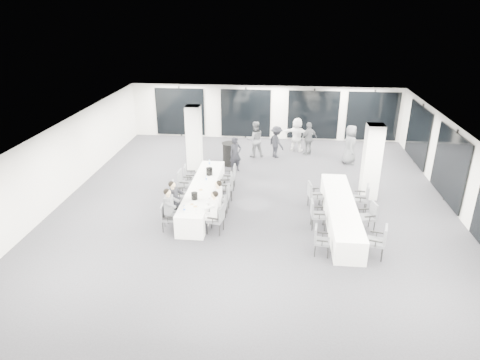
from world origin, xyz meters
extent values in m
cube|color=#242429|center=(0.00, 0.00, -0.01)|extent=(14.00, 16.00, 0.02)
cube|color=white|center=(0.00, 0.00, 2.81)|extent=(14.00, 16.00, 0.02)
cube|color=beige|center=(-7.01, 0.00, 1.40)|extent=(0.02, 16.00, 2.80)
cube|color=beige|center=(7.01, 0.00, 1.40)|extent=(0.02, 16.00, 2.80)
cube|color=beige|center=(0.00, 8.01, 1.40)|extent=(14.00, 0.02, 2.80)
cube|color=beige|center=(0.00, -8.01, 1.40)|extent=(14.00, 0.02, 2.80)
cube|color=black|center=(0.00, 7.94, 1.35)|extent=(13.60, 0.06, 2.50)
cube|color=black|center=(6.94, 1.00, 1.35)|extent=(0.06, 14.00, 2.50)
cube|color=silver|center=(-2.80, 3.20, 1.40)|extent=(0.60, 0.60, 2.80)
cube|color=silver|center=(4.20, 1.00, 1.40)|extent=(0.60, 0.60, 2.80)
cube|color=silver|center=(-1.83, -0.25, 0.38)|extent=(0.90, 5.00, 0.75)
cube|color=silver|center=(2.92, -1.21, 0.38)|extent=(0.90, 5.00, 0.75)
cylinder|color=black|center=(-1.34, 3.85, 0.51)|extent=(0.64, 0.64, 1.01)
cylinder|color=black|center=(-1.34, 3.85, 1.01)|extent=(0.74, 0.74, 0.02)
cube|color=#4B4C52|center=(-2.58, -2.17, 0.41)|extent=(0.46, 0.47, 0.07)
cube|color=#4B4C52|center=(-2.78, -2.19, 0.65)|extent=(0.09, 0.42, 0.42)
cylinder|color=black|center=(-2.78, -2.00, 0.19)|extent=(0.03, 0.03, 0.37)
cylinder|color=black|center=(-2.75, -2.36, 0.19)|extent=(0.03, 0.03, 0.37)
cylinder|color=black|center=(-2.42, -1.97, 0.19)|extent=(0.03, 0.03, 0.37)
cylinder|color=black|center=(-2.39, -2.33, 0.19)|extent=(0.03, 0.03, 0.37)
cube|color=black|center=(-2.61, -1.94, 0.56)|extent=(0.31, 0.07, 0.04)
cube|color=black|center=(-2.56, -2.39, 0.56)|extent=(0.31, 0.07, 0.04)
cube|color=#4B4C52|center=(-2.58, -1.57, 0.43)|extent=(0.52, 0.54, 0.08)
cube|color=#4B4C52|center=(-2.79, -1.61, 0.69)|extent=(0.14, 0.45, 0.44)
cylinder|color=black|center=(-2.81, -1.41, 0.20)|extent=(0.03, 0.03, 0.40)
cylinder|color=black|center=(-2.74, -1.79, 0.20)|extent=(0.03, 0.03, 0.40)
cylinder|color=black|center=(-2.43, -1.34, 0.20)|extent=(0.03, 0.03, 0.40)
cylinder|color=black|center=(-2.36, -1.72, 0.20)|extent=(0.03, 0.03, 0.40)
cube|color=black|center=(-2.63, -1.33, 0.60)|extent=(0.33, 0.10, 0.04)
cube|color=black|center=(-2.54, -1.80, 0.60)|extent=(0.33, 0.10, 0.04)
cube|color=#4B4C52|center=(-2.58, -0.58, 0.48)|extent=(0.57, 0.59, 0.08)
cube|color=#4B4C52|center=(-2.81, -0.62, 0.76)|extent=(0.15, 0.49, 0.49)
cylinder|color=black|center=(-2.83, -0.41, 0.22)|extent=(0.04, 0.04, 0.43)
cylinder|color=black|center=(-2.75, -0.83, 0.22)|extent=(0.04, 0.04, 0.43)
cylinder|color=black|center=(-2.41, -0.34, 0.22)|extent=(0.04, 0.04, 0.43)
cylinder|color=black|center=(-2.34, -0.75, 0.22)|extent=(0.04, 0.04, 0.43)
cube|color=black|center=(-2.63, -0.32, 0.66)|extent=(0.36, 0.11, 0.04)
cube|color=black|center=(-2.54, -0.84, 0.66)|extent=(0.36, 0.11, 0.04)
cube|color=#4B4C52|center=(-2.58, 0.41, 0.48)|extent=(0.51, 0.53, 0.08)
cube|color=#4B4C52|center=(-2.82, 0.42, 0.76)|extent=(0.09, 0.49, 0.49)
cylinder|color=black|center=(-2.79, 0.63, 0.22)|extent=(0.04, 0.04, 0.44)
cylinder|color=black|center=(-2.81, 0.20, 0.22)|extent=(0.04, 0.04, 0.44)
cylinder|color=black|center=(-2.36, 0.61, 0.22)|extent=(0.04, 0.04, 0.44)
cylinder|color=black|center=(-2.38, 0.18, 0.22)|extent=(0.04, 0.04, 0.44)
cube|color=black|center=(-2.57, 0.67, 0.66)|extent=(0.36, 0.06, 0.04)
cube|color=black|center=(-2.60, 0.14, 0.66)|extent=(0.36, 0.06, 0.04)
cube|color=#4B4C52|center=(-2.58, 1.25, 0.43)|extent=(0.49, 0.51, 0.08)
cube|color=#4B4C52|center=(-2.79, 1.22, 0.69)|extent=(0.11, 0.44, 0.44)
cylinder|color=black|center=(-2.80, 1.42, 0.20)|extent=(0.03, 0.03, 0.39)
cylinder|color=black|center=(-2.75, 1.04, 0.20)|extent=(0.03, 0.03, 0.39)
cylinder|color=black|center=(-2.42, 1.46, 0.20)|extent=(0.03, 0.03, 0.39)
cylinder|color=black|center=(-2.37, 1.08, 0.20)|extent=(0.03, 0.03, 0.39)
cube|color=black|center=(-2.61, 1.49, 0.59)|extent=(0.33, 0.08, 0.04)
cube|color=black|center=(-2.56, 1.01, 0.59)|extent=(0.33, 0.08, 0.04)
cube|color=#4B4C52|center=(-1.08, -2.19, 0.45)|extent=(0.54, 0.55, 0.08)
cube|color=#4B4C52|center=(-0.87, -2.23, 0.72)|extent=(0.14, 0.46, 0.46)
cylinder|color=black|center=(-0.92, -2.43, 0.21)|extent=(0.04, 0.04, 0.41)
cylinder|color=black|center=(-0.85, -2.03, 0.21)|extent=(0.04, 0.04, 0.41)
cylinder|color=black|center=(-1.32, -2.36, 0.21)|extent=(0.04, 0.04, 0.41)
cylinder|color=black|center=(-1.25, -1.96, 0.21)|extent=(0.04, 0.04, 0.41)
cube|color=black|center=(-1.13, -2.44, 0.62)|extent=(0.34, 0.10, 0.04)
cube|color=black|center=(-1.04, -1.95, 0.62)|extent=(0.34, 0.10, 0.04)
cube|color=#4B4C52|center=(-1.08, -1.37, 0.41)|extent=(0.44, 0.46, 0.07)
cube|color=#4B4C52|center=(-0.88, -1.38, 0.66)|extent=(0.08, 0.42, 0.42)
cylinder|color=black|center=(-0.91, -1.56, 0.19)|extent=(0.03, 0.03, 0.37)
cylinder|color=black|center=(-0.89, -1.20, 0.19)|extent=(0.03, 0.03, 0.37)
cylinder|color=black|center=(-1.28, -1.54, 0.19)|extent=(0.03, 0.03, 0.37)
cylinder|color=black|center=(-1.26, -1.18, 0.19)|extent=(0.03, 0.03, 0.37)
cube|color=black|center=(-1.10, -1.60, 0.57)|extent=(0.31, 0.05, 0.04)
cube|color=black|center=(-1.07, -1.14, 0.57)|extent=(0.31, 0.05, 0.04)
cube|color=#4B4C52|center=(-1.08, -0.67, 0.46)|extent=(0.49, 0.51, 0.08)
cube|color=#4B4C52|center=(-0.86, -0.67, 0.74)|extent=(0.08, 0.47, 0.47)
cylinder|color=black|center=(-0.89, -0.88, 0.21)|extent=(0.04, 0.04, 0.42)
cylinder|color=black|center=(-0.87, -0.47, 0.21)|extent=(0.04, 0.04, 0.42)
cylinder|color=black|center=(-1.30, -0.86, 0.21)|extent=(0.04, 0.04, 0.42)
cylinder|color=black|center=(-1.28, -0.45, 0.21)|extent=(0.04, 0.04, 0.42)
cube|color=black|center=(-1.09, -0.92, 0.64)|extent=(0.35, 0.05, 0.04)
cube|color=black|center=(-1.08, -0.41, 0.64)|extent=(0.35, 0.05, 0.04)
cube|color=#4B4C52|center=(-1.08, 0.29, 0.48)|extent=(0.57, 0.59, 0.08)
cube|color=#4B4C52|center=(-0.85, 0.33, 0.76)|extent=(0.15, 0.49, 0.49)
cylinder|color=black|center=(-0.84, 0.12, 0.22)|extent=(0.04, 0.04, 0.44)
cylinder|color=black|center=(-0.91, 0.53, 0.22)|extent=(0.04, 0.04, 0.44)
cylinder|color=black|center=(-1.26, 0.04, 0.22)|extent=(0.04, 0.04, 0.44)
cylinder|color=black|center=(-1.33, 0.46, 0.22)|extent=(0.04, 0.04, 0.44)
cube|color=black|center=(-1.04, 0.03, 0.66)|extent=(0.36, 0.11, 0.04)
cube|color=black|center=(-1.13, 0.55, 0.66)|extent=(0.36, 0.11, 0.04)
cube|color=#4B4C52|center=(-1.08, 1.25, 0.46)|extent=(0.48, 0.50, 0.08)
cube|color=#4B4C52|center=(-0.86, 1.25, 0.74)|extent=(0.07, 0.47, 0.47)
cylinder|color=black|center=(-0.88, 1.05, 0.21)|extent=(0.04, 0.04, 0.42)
cylinder|color=black|center=(-0.88, 1.46, 0.21)|extent=(0.04, 0.04, 0.42)
cylinder|color=black|center=(-1.29, 1.04, 0.21)|extent=(0.04, 0.04, 0.42)
cylinder|color=black|center=(-1.29, 1.45, 0.21)|extent=(0.04, 0.04, 0.42)
cube|color=black|center=(-1.08, 1.00, 0.64)|extent=(0.35, 0.05, 0.04)
cube|color=black|center=(-1.09, 1.51, 0.64)|extent=(0.35, 0.05, 0.04)
cube|color=#4B4C52|center=(2.17, -3.15, 0.42)|extent=(0.48, 0.49, 0.07)
cube|color=#4B4C52|center=(1.97, -3.13, 0.67)|extent=(0.10, 0.43, 0.43)
cylinder|color=black|center=(2.01, -2.95, 0.19)|extent=(0.03, 0.03, 0.38)
cylinder|color=black|center=(1.97, -3.32, 0.19)|extent=(0.03, 0.03, 0.38)
cylinder|color=black|center=(2.38, -2.99, 0.19)|extent=(0.03, 0.03, 0.38)
cylinder|color=black|center=(2.33, -3.36, 0.19)|extent=(0.03, 0.03, 0.38)
cube|color=black|center=(2.20, -2.92, 0.58)|extent=(0.32, 0.07, 0.04)
cube|color=black|center=(2.15, -3.39, 0.58)|extent=(0.32, 0.07, 0.04)
cube|color=#4B4C52|center=(2.17, -1.58, 0.45)|extent=(0.48, 0.50, 0.08)
cube|color=#4B4C52|center=(1.95, -1.59, 0.72)|extent=(0.08, 0.46, 0.46)
cylinder|color=black|center=(1.96, -1.39, 0.21)|extent=(0.04, 0.04, 0.41)
cylinder|color=black|center=(1.98, -1.79, 0.21)|extent=(0.04, 0.04, 0.41)
cylinder|color=black|center=(2.37, -1.38, 0.21)|extent=(0.04, 0.04, 0.41)
cylinder|color=black|center=(2.38, -1.78, 0.21)|extent=(0.04, 0.04, 0.41)
cube|color=black|center=(2.16, -1.33, 0.62)|extent=(0.34, 0.05, 0.04)
cube|color=black|center=(2.18, -1.83, 0.62)|extent=(0.34, 0.05, 0.04)
cube|color=#4B4C52|center=(2.17, -0.13, 0.46)|extent=(0.55, 0.57, 0.08)
cube|color=#4B4C52|center=(1.95, -0.17, 0.74)|extent=(0.14, 0.48, 0.47)
cylinder|color=black|center=(1.93, 0.03, 0.21)|extent=(0.04, 0.04, 0.42)
cylinder|color=black|center=(2.00, -0.37, 0.21)|extent=(0.04, 0.04, 0.42)
cylinder|color=black|center=(2.34, 0.10, 0.21)|extent=(0.04, 0.04, 0.42)
cylinder|color=black|center=(2.41, -0.30, 0.21)|extent=(0.04, 0.04, 0.42)
cube|color=black|center=(2.13, 0.12, 0.64)|extent=(0.35, 0.10, 0.04)
cube|color=black|center=(2.22, -0.39, 0.64)|extent=(0.35, 0.10, 0.04)
cube|color=#4B4C52|center=(3.67, -3.13, 0.48)|extent=(0.60, 0.61, 0.08)
cube|color=#4B4C52|center=(3.90, -3.19, 0.76)|extent=(0.18, 0.49, 0.49)
cylinder|color=black|center=(3.83, -3.39, 0.22)|extent=(0.04, 0.04, 0.43)
cylinder|color=black|center=(3.93, -2.98, 0.22)|extent=(0.04, 0.04, 0.43)
cylinder|color=black|center=(3.42, -3.29, 0.22)|extent=(0.04, 0.04, 0.43)
cylinder|color=black|center=(3.52, -2.88, 0.22)|extent=(0.04, 0.04, 0.43)
cube|color=black|center=(3.61, -3.39, 0.66)|extent=(0.36, 0.13, 0.04)
cube|color=black|center=(3.74, -2.88, 0.66)|extent=(0.36, 0.13, 0.04)
cube|color=#4B4C52|center=(3.67, -1.61, 0.46)|extent=(0.57, 0.58, 0.08)
cube|color=#4B4C52|center=(3.89, -1.56, 0.74)|extent=(0.16, 0.47, 0.47)
cylinder|color=black|center=(3.92, -1.76, 0.21)|extent=(0.04, 0.04, 0.42)
cylinder|color=black|center=(3.83, -1.36, 0.21)|extent=(0.04, 0.04, 0.42)
cylinder|color=black|center=(3.52, -1.85, 0.21)|extent=(0.04, 0.04, 0.42)
cylinder|color=black|center=(3.43, -1.45, 0.21)|extent=(0.04, 0.04, 0.42)
cube|color=black|center=(3.73, -1.86, 0.63)|extent=(0.35, 0.12, 0.04)
cube|color=black|center=(3.61, -1.36, 0.63)|extent=(0.35, 0.12, 0.04)
cube|color=#4B4C52|center=(3.67, -0.29, 0.48)|extent=(0.55, 0.57, 0.09)
cube|color=#4B4C52|center=(3.91, -0.31, 0.77)|extent=(0.12, 0.50, 0.49)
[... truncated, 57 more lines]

